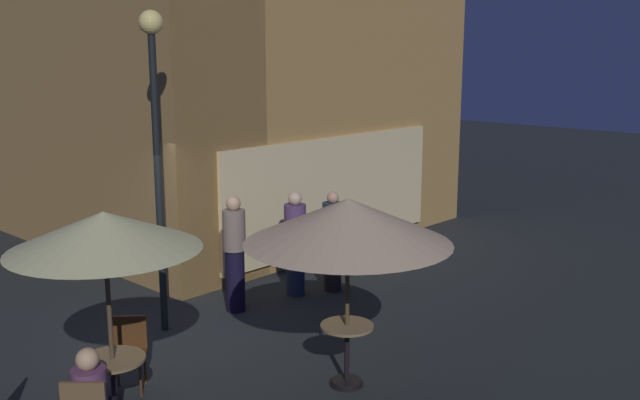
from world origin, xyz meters
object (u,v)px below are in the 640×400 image
patio_umbrella_1 (104,232)px  patron_standing_1 (333,241)px  cafe_chair_0 (129,346)px  cafe_table_0 (347,345)px  street_lamp_near_corner (155,115)px  patron_standing_3 (295,243)px  patio_umbrella_0 (348,221)px  patron_seated_0 (92,397)px  cafe_table_1 (113,378)px  patron_standing_2 (235,253)px

patio_umbrella_1 → patron_standing_1: patio_umbrella_1 is taller
patio_umbrella_1 → cafe_chair_0: patio_umbrella_1 is taller
cafe_table_0 → street_lamp_near_corner: bearing=98.7°
patron_standing_1 → patron_standing_3: size_ratio=0.98×
street_lamp_near_corner → patio_umbrella_0: street_lamp_near_corner is taller
cafe_chair_0 → patron_standing_3: (3.66, 0.93, 0.34)m
patron_seated_0 → cafe_table_1: bearing=0.0°
street_lamp_near_corner → patron_standing_1: 3.70m
cafe_table_0 → patio_umbrella_0: 1.49m
patron_seated_0 → patron_standing_3: 5.20m
patron_standing_2 → street_lamp_near_corner: bearing=111.3°
patron_standing_1 → cafe_chair_0: bearing=96.3°
street_lamp_near_corner → patron_standing_1: street_lamp_near_corner is taller
cafe_table_0 → cafe_chair_0: 2.54m
street_lamp_near_corner → patron_standing_3: 3.21m
cafe_table_1 → patron_seated_0: 0.72m
cafe_table_1 → patio_umbrella_0: size_ratio=0.32×
patron_standing_2 → cafe_table_1: bearing=147.5°
cafe_table_0 → patron_standing_1: (2.45, 2.44, 0.33)m
cafe_table_1 → patron_standing_3: 4.55m
patio_umbrella_0 → patron_standing_2: size_ratio=1.35×
street_lamp_near_corner → patron_standing_1: bearing=-11.2°
patron_standing_2 → patio_umbrella_0: bearing=-165.7°
street_lamp_near_corner → patio_umbrella_1: (-1.92, -1.87, -0.93)m
street_lamp_near_corner → patron_standing_3: (2.34, -0.29, -2.19)m
cafe_chair_0 → patron_standing_3: 3.80m
patron_seated_0 → patron_standing_2: (3.62, 2.20, 0.22)m
cafe_table_0 → patron_seated_0: (-2.89, 0.67, 0.18)m
street_lamp_near_corner → patio_umbrella_1: 2.84m
patio_umbrella_0 → patio_umbrella_1: (-2.38, 1.15, 0.12)m
patron_seated_0 → patron_standing_2: bearing=-12.2°
street_lamp_near_corner → patio_umbrella_0: bearing=-81.3°
street_lamp_near_corner → cafe_table_1: (-1.92, -1.87, -2.50)m
cafe_chair_0 → patron_standing_2: (2.51, 1.07, 0.38)m
cafe_table_0 → cafe_table_1: (-2.38, 1.15, 0.03)m
cafe_table_0 → patron_standing_1: size_ratio=0.45×
street_lamp_near_corner → patron_standing_2: 2.45m
street_lamp_near_corner → cafe_chair_0: street_lamp_near_corner is taller
cafe_table_0 → cafe_table_1: cafe_table_1 is taller
patron_standing_2 → patron_standing_3: 1.16m
patron_standing_1 → patron_standing_3: patron_standing_3 is taller
patio_umbrella_0 → patio_umbrella_1: 2.65m
cafe_table_1 → patron_standing_2: (3.11, 1.72, 0.36)m
patio_umbrella_0 → patron_standing_2: bearing=75.8°
cafe_table_0 → patio_umbrella_1: patio_umbrella_1 is taller
street_lamp_near_corner → cafe_table_0: street_lamp_near_corner is taller
cafe_table_1 → patron_standing_2: size_ratio=0.43×
cafe_table_1 → street_lamp_near_corner: bearing=44.2°
patron_seated_0 → street_lamp_near_corner: bearing=0.6°
patio_umbrella_1 → cafe_table_0: bearing=-25.8°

